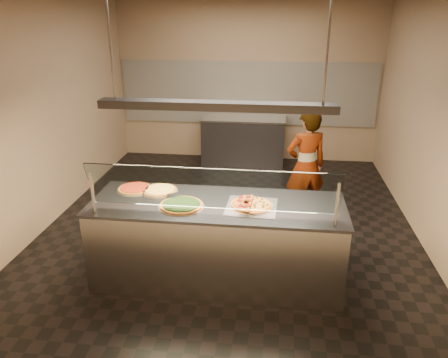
# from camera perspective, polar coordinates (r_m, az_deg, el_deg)

# --- Properties ---
(ground) EXTENTS (5.00, 6.00, 0.02)m
(ground) POSITION_cam_1_polar(r_m,az_deg,el_deg) (6.15, 0.80, -5.99)
(ground) COLOR black
(ground) RESTS_ON ground
(wall_back) EXTENTS (5.00, 0.02, 3.00)m
(wall_back) POSITION_cam_1_polar(r_m,az_deg,el_deg) (8.57, 3.12, 12.48)
(wall_back) COLOR #9A8263
(wall_back) RESTS_ON ground
(wall_front) EXTENTS (5.00, 0.02, 3.00)m
(wall_front) POSITION_cam_1_polar(r_m,az_deg,el_deg) (2.82, -5.82, -6.55)
(wall_front) COLOR #9A8263
(wall_front) RESTS_ON ground
(wall_left) EXTENTS (0.02, 6.00, 3.00)m
(wall_left) POSITION_cam_1_polar(r_m,az_deg,el_deg) (6.39, -22.33, 7.88)
(wall_left) COLOR #9A8263
(wall_left) RESTS_ON ground
(wall_right) EXTENTS (0.02, 6.00, 3.00)m
(wall_right) POSITION_cam_1_polar(r_m,az_deg,el_deg) (5.91, 26.00, 6.34)
(wall_right) COLOR #9A8263
(wall_right) RESTS_ON ground
(tile_band) EXTENTS (4.90, 0.02, 1.20)m
(tile_band) POSITION_cam_1_polar(r_m,az_deg,el_deg) (8.57, 3.08, 11.13)
(tile_band) COLOR silver
(tile_band) RESTS_ON wall_back
(serving_counter) EXTENTS (2.66, 0.94, 0.93)m
(serving_counter) POSITION_cam_1_polar(r_m,az_deg,el_deg) (4.76, -0.90, -8.24)
(serving_counter) COLOR #B7B7BC
(serving_counter) RESTS_ON ground
(sneeze_guard) EXTENTS (2.42, 0.18, 0.54)m
(sneeze_guard) POSITION_cam_1_polar(r_m,az_deg,el_deg) (4.12, -1.61, -1.36)
(sneeze_guard) COLOR #B7B7BC
(sneeze_guard) RESTS_ON serving_counter
(perforated_tray) EXTENTS (0.53, 0.53, 0.01)m
(perforated_tray) POSITION_cam_1_polar(r_m,az_deg,el_deg) (4.47, 3.60, -3.57)
(perforated_tray) COLOR silver
(perforated_tray) RESTS_ON serving_counter
(half_pizza_pepperoni) EXTENTS (0.23, 0.43, 0.05)m
(half_pizza_pepperoni) POSITION_cam_1_polar(r_m,az_deg,el_deg) (4.46, 2.32, -3.18)
(half_pizza_pepperoni) COLOR brown
(half_pizza_pepperoni) RESTS_ON perforated_tray
(half_pizza_sausage) EXTENTS (0.23, 0.43, 0.04)m
(half_pizza_sausage) POSITION_cam_1_polar(r_m,az_deg,el_deg) (4.46, 4.93, -3.37)
(half_pizza_sausage) COLOR brown
(half_pizza_sausage) RESTS_ON perforated_tray
(pizza_spinach) EXTENTS (0.47, 0.47, 0.03)m
(pizza_spinach) POSITION_cam_1_polar(r_m,az_deg,el_deg) (4.48, -5.59, -3.40)
(pizza_spinach) COLOR silver
(pizza_spinach) RESTS_ON serving_counter
(pizza_cheese) EXTENTS (0.40, 0.40, 0.03)m
(pizza_cheese) POSITION_cam_1_polar(r_m,az_deg,el_deg) (4.88, -8.37, -1.42)
(pizza_cheese) COLOR silver
(pizza_cheese) RESTS_ON serving_counter
(pizza_tomato) EXTENTS (0.39, 0.39, 0.03)m
(pizza_tomato) POSITION_cam_1_polar(r_m,az_deg,el_deg) (4.98, -11.57, -1.19)
(pizza_tomato) COLOR silver
(pizza_tomato) RESTS_ON serving_counter
(pizza_spatula) EXTENTS (0.28, 0.18, 0.02)m
(pizza_spatula) POSITION_cam_1_polar(r_m,az_deg,el_deg) (4.74, -7.40, -1.90)
(pizza_spatula) COLOR #B7B7BC
(pizza_spatula) RESTS_ON pizza_spinach
(prep_table) EXTENTS (1.56, 0.74, 0.93)m
(prep_table) POSITION_cam_1_polar(r_m,az_deg,el_deg) (8.35, 2.55, 4.97)
(prep_table) COLOR #3E3E43
(prep_table) RESTS_ON ground
(worker) EXTENTS (0.68, 0.57, 1.59)m
(worker) POSITION_cam_1_polar(r_m,az_deg,el_deg) (6.11, 10.64, 1.68)
(worker) COLOR #45414B
(worker) RESTS_ON ground
(heat_lamp_housing) EXTENTS (2.30, 0.18, 0.08)m
(heat_lamp_housing) POSITION_cam_1_polar(r_m,az_deg,el_deg) (4.23, -1.01, 9.54)
(heat_lamp_housing) COLOR #3E3E43
(heat_lamp_housing) RESTS_ON ceiling
(lamp_rod_left) EXTENTS (0.02, 0.02, 1.01)m
(lamp_rod_left) POSITION_cam_1_polar(r_m,az_deg,el_deg) (4.40, -14.63, 16.53)
(lamp_rod_left) COLOR #B7B7BC
(lamp_rod_left) RESTS_ON ceiling
(lamp_rod_right) EXTENTS (0.02, 0.02, 1.01)m
(lamp_rod_right) POSITION_cam_1_polar(r_m,az_deg,el_deg) (4.13, 13.40, 16.36)
(lamp_rod_right) COLOR #B7B7BC
(lamp_rod_right) RESTS_ON ceiling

